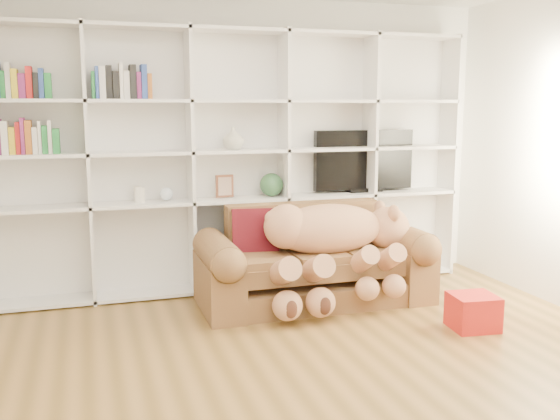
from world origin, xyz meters
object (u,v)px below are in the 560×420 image
object	(u,v)px
tv	(364,161)
sofa	(313,266)
teddy_bear	(333,240)
gift_box	(473,312)

from	to	relation	value
tv	sofa	bearing A→B (deg)	-140.03
teddy_bear	gift_box	distance (m)	1.27
teddy_bear	gift_box	xyz separation A→B (m)	(0.83, -0.85, -0.45)
sofa	teddy_bear	size ratio (longest dim) A/B	1.37
sofa	tv	bearing A→B (deg)	39.97
gift_box	sofa	bearing A→B (deg)	132.56
sofa	teddy_bear	xyz separation A→B (m)	(0.11, -0.17, 0.26)
sofa	gift_box	distance (m)	1.40
sofa	teddy_bear	distance (m)	0.33
sofa	gift_box	xyz separation A→B (m)	(0.94, -1.02, -0.18)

